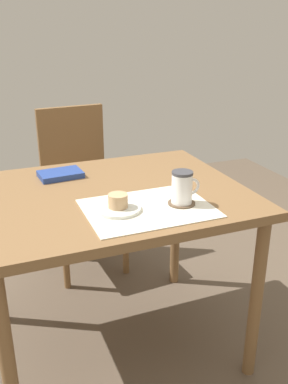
% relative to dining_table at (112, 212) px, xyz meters
% --- Properties ---
extents(ground_plane, '(4.40, 4.40, 0.02)m').
position_rel_dining_table_xyz_m(ground_plane, '(0.00, 0.00, -0.68)').
color(ground_plane, brown).
extents(dining_table, '(1.05, 0.84, 0.75)m').
position_rel_dining_table_xyz_m(dining_table, '(0.00, 0.00, 0.00)').
color(dining_table, brown).
rests_on(dining_table, ground_plane).
extents(wooden_chair, '(0.45, 0.45, 0.93)m').
position_rel_dining_table_xyz_m(wooden_chair, '(0.05, 0.79, -0.16)').
color(wooden_chair, brown).
rests_on(wooden_chair, ground_plane).
extents(placemat, '(0.45, 0.34, 0.00)m').
position_rel_dining_table_xyz_m(placemat, '(0.07, -0.21, 0.09)').
color(placemat, silver).
rests_on(placemat, dining_table).
extents(pastry_plate, '(0.16, 0.16, 0.01)m').
position_rel_dining_table_xyz_m(pastry_plate, '(-0.03, -0.19, 0.10)').
color(pastry_plate, silver).
rests_on(pastry_plate, placemat).
extents(pastry, '(0.07, 0.07, 0.05)m').
position_rel_dining_table_xyz_m(pastry, '(-0.03, -0.19, 0.13)').
color(pastry, tan).
rests_on(pastry, pastry_plate).
extents(coffee_coaster, '(0.10, 0.10, 0.00)m').
position_rel_dining_table_xyz_m(coffee_coaster, '(0.20, -0.22, 0.09)').
color(coffee_coaster, brown).
rests_on(coffee_coaster, placemat).
extents(coffee_mug, '(0.11, 0.08, 0.12)m').
position_rel_dining_table_xyz_m(coffee_mug, '(0.20, -0.22, 0.16)').
color(coffee_mug, white).
rests_on(coffee_mug, coffee_coaster).
extents(small_book, '(0.19, 0.14, 0.02)m').
position_rel_dining_table_xyz_m(small_book, '(-0.15, 0.24, 0.10)').
color(small_book, navy).
rests_on(small_book, dining_table).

